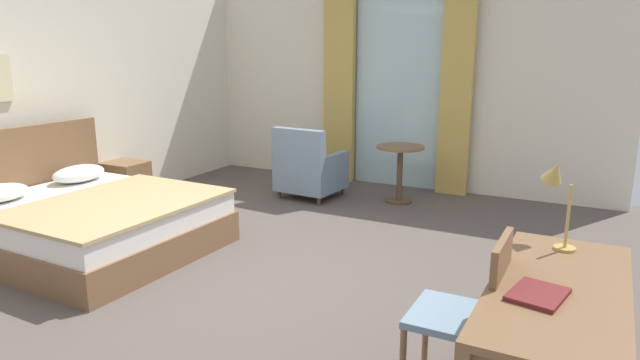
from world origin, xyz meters
The scene contains 14 objects.
ground centered at (0.00, 0.00, -0.05)m, with size 6.17×7.84×0.10m, color #564C47.
wall_back centered at (0.00, 3.66, 1.44)m, with size 5.77×0.12×2.89m, color silver.
wall_left centered at (-2.82, 0.00, 1.44)m, with size 0.12×7.44×2.89m, color silver.
balcony_glass_door centered at (0.03, 3.58, 1.27)m, with size 1.17×0.02×2.54m, color silver.
curtain_panel_left centered at (-0.78, 3.48, 1.30)m, with size 0.43×0.10×2.60m, color tan.
curtain_panel_right centered at (0.84, 3.48, 1.30)m, with size 0.39×0.10×2.60m, color tan.
bed centered at (-1.65, -0.09, 0.28)m, with size 2.08×1.85×1.09m.
nightstand centered at (-2.53, 1.19, 0.26)m, with size 0.49×0.41×0.51m.
writing_desk centered at (2.42, -0.75, 0.65)m, with size 0.63×1.50×0.74m.
desk_chair centered at (2.01, -0.73, 0.52)m, with size 0.47×0.45×0.93m.
desk_lamp centered at (2.32, -0.10, 1.09)m, with size 0.24×0.26×0.51m.
closed_book centered at (2.34, -0.92, 0.75)m, with size 0.22×0.29×0.02m, color maroon.
armchair_by_window centered at (-0.71, 2.46, 0.35)m, with size 0.76×0.75×0.90m.
round_cafe_table centered at (0.37, 2.79, 0.51)m, with size 0.57×0.57×0.70m.
Camera 1 is at (2.53, -3.47, 1.86)m, focal length 31.10 mm.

